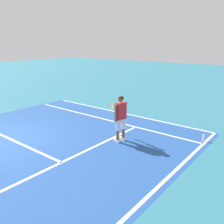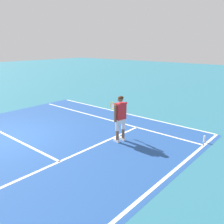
% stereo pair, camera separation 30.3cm
% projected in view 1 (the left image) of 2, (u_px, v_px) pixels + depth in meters
% --- Properties ---
extents(ground_plane, '(80.00, 80.00, 0.00)m').
position_uv_depth(ground_plane, '(9.00, 139.00, 9.04)').
color(ground_plane, teal).
extents(court_inner_surface, '(10.98, 9.71, 0.00)m').
position_uv_depth(court_inner_surface, '(29.00, 148.00, 8.26)').
color(court_inner_surface, '#234C93').
rests_on(court_inner_surface, ground).
extents(line_baseline, '(10.98, 0.10, 0.01)m').
position_uv_depth(line_baseline, '(144.00, 200.00, 5.47)').
color(line_baseline, white).
rests_on(line_baseline, ground).
extents(line_service, '(8.23, 0.10, 0.01)m').
position_uv_depth(line_service, '(61.00, 162.00, 7.22)').
color(line_service, white).
rests_on(line_service, ground).
extents(line_centre_service, '(0.10, 6.40, 0.01)m').
position_uv_depth(line_centre_service, '(7.00, 138.00, 9.14)').
color(line_centre_service, white).
rests_on(line_centre_service, ground).
extents(line_singles_right, '(0.10, 9.31, 0.01)m').
position_uv_depth(line_singles_right, '(105.00, 119.00, 11.36)').
color(line_singles_right, white).
rests_on(line_singles_right, ground).
extents(line_doubles_right, '(0.10, 9.31, 0.01)m').
position_uv_depth(line_doubles_right, '(122.00, 113.00, 12.39)').
color(line_doubles_right, white).
rests_on(line_doubles_right, ground).
extents(tennis_player, '(0.80, 1.07, 1.71)m').
position_uv_depth(tennis_player, '(120.00, 115.00, 8.59)').
color(tennis_player, white).
rests_on(tennis_player, ground).
extents(tennis_ball_near_feet, '(0.07, 0.07, 0.07)m').
position_uv_depth(tennis_ball_near_feet, '(118.00, 125.00, 10.46)').
color(tennis_ball_near_feet, '#CCE02D').
rests_on(tennis_ball_near_feet, ground).
extents(water_bottle, '(0.07, 0.07, 0.26)m').
position_uv_depth(water_bottle, '(203.00, 138.00, 8.78)').
color(water_bottle, white).
rests_on(water_bottle, ground).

